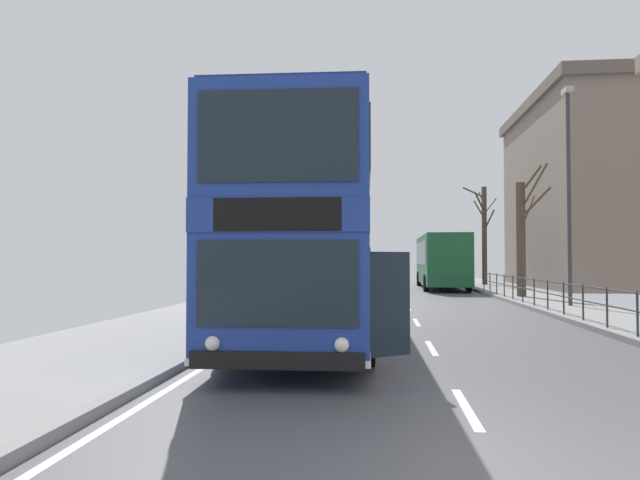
# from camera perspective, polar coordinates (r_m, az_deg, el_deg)

# --- Properties ---
(double_decker_bus_main) EXTENTS (3.39, 10.83, 4.37)m
(double_decker_bus_main) POSITION_cam_1_polar(r_m,az_deg,el_deg) (13.12, -0.71, 0.27)
(double_decker_bus_main) COLOR navy
(double_decker_bus_main) RESTS_ON ground
(background_bus_far_lane) EXTENTS (2.69, 11.00, 3.20)m
(background_bus_far_lane) POSITION_cam_1_polar(r_m,az_deg,el_deg) (36.60, 11.70, -1.91)
(background_bus_far_lane) COLOR #19512D
(background_bus_far_lane) RESTS_ON ground
(pedestrian_railing_far_kerb) EXTENTS (0.05, 30.33, 0.97)m
(pedestrian_railing_far_kerb) POSITION_cam_1_polar(r_m,az_deg,el_deg) (17.45, 24.24, -5.01)
(pedestrian_railing_far_kerb) COLOR #2D3338
(pedestrian_railing_far_kerb) RESTS_ON ground
(street_lamp_far_side) EXTENTS (0.28, 0.60, 7.85)m
(street_lamp_far_side) POSITION_cam_1_polar(r_m,az_deg,el_deg) (22.98, 23.06, 5.47)
(street_lamp_far_side) COLOR #38383D
(street_lamp_far_side) RESTS_ON ground
(bare_tree_far_00) EXTENTS (1.43, 1.67, 5.80)m
(bare_tree_far_00) POSITION_cam_1_polar(r_m,az_deg,el_deg) (27.55, 19.06, 0.39)
(bare_tree_far_00) COLOR #4C3D2D
(bare_tree_far_00) RESTS_ON ground
(bare_tree_far_01) EXTENTS (2.40, 2.88, 6.51)m
(bare_tree_far_01) POSITION_cam_1_polar(r_m,az_deg,el_deg) (39.94, 15.68, 0.80)
(bare_tree_far_01) COLOR #4C3D2D
(bare_tree_far_01) RESTS_ON ground
(background_building_01) EXTENTS (13.81, 16.09, 12.19)m
(background_building_01) POSITION_cam_1_polar(r_m,az_deg,el_deg) (42.99, 28.34, 4.13)
(background_building_01) COLOR slate
(background_building_01) RESTS_ON ground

